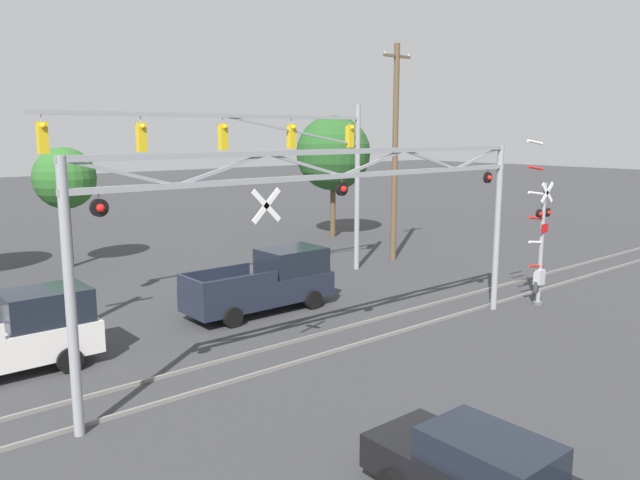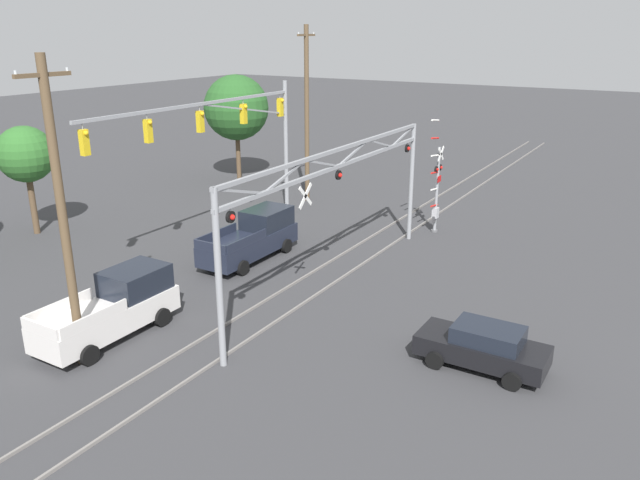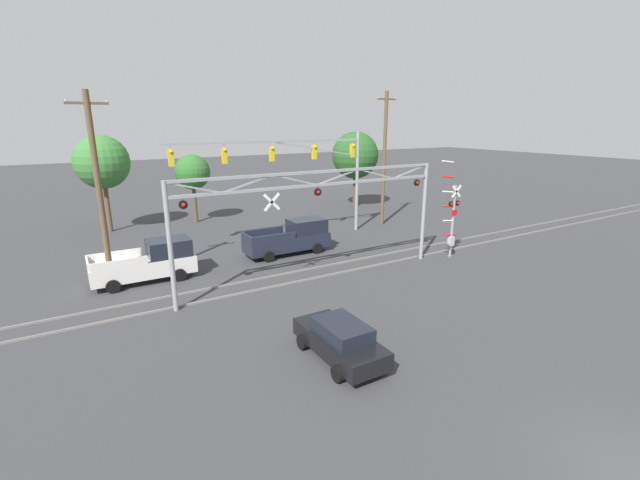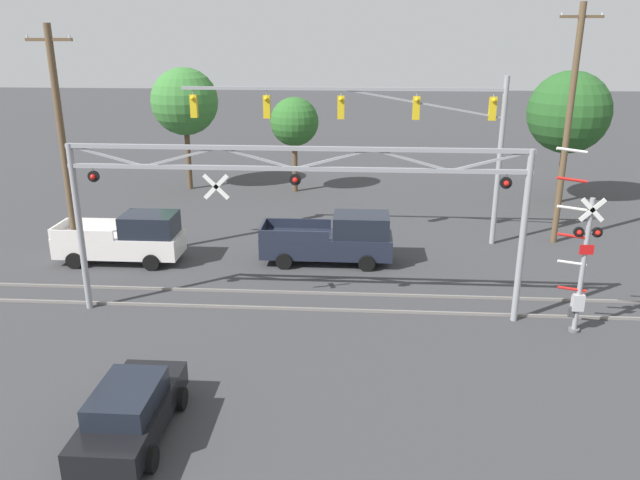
# 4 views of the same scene
# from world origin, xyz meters

# --- Properties ---
(rail_track_near) EXTENTS (80.00, 0.08, 0.10)m
(rail_track_near) POSITION_xyz_m (0.00, 15.80, 0.05)
(rail_track_near) COLOR gray
(rail_track_near) RESTS_ON ground_plane
(rail_track_far) EXTENTS (80.00, 0.08, 0.10)m
(rail_track_far) POSITION_xyz_m (0.00, 17.23, 0.05)
(rail_track_far) COLOR gray
(rail_track_far) RESTS_ON ground_plane
(crossing_gantry) EXTENTS (15.14, 0.27, 5.90)m
(crossing_gantry) POSITION_xyz_m (-0.02, 15.51, 4.37)
(crossing_gantry) COLOR gray
(crossing_gantry) RESTS_ON ground_plane
(crossing_signal_mast) EXTENTS (1.71, 0.35, 6.11)m
(crossing_signal_mast) POSITION_xyz_m (9.16, 14.80, 2.29)
(crossing_signal_mast) COLOR gray
(crossing_signal_mast) RESTS_ON ground_plane
(traffic_signal_span) EXTENTS (14.28, 0.39, 7.57)m
(traffic_signal_span) POSITION_xyz_m (3.93, 23.62, 5.50)
(traffic_signal_span) COLOR gray
(traffic_signal_span) RESTS_ON ground_plane
(pickup_truck_lead) EXTENTS (5.51, 2.09, 2.14)m
(pickup_truck_lead) POSITION_xyz_m (1.08, 20.67, 1.03)
(pickup_truck_lead) COLOR #1E2333
(pickup_truck_lead) RESTS_ON ground_plane
(pickup_truck_following) EXTENTS (5.25, 2.09, 2.14)m
(pickup_truck_following) POSITION_xyz_m (-7.71, 20.15, 1.02)
(pickup_truck_following) COLOR silver
(pickup_truck_following) RESTS_ON ground_plane
(sedan_waiting) EXTENTS (1.92, 4.06, 1.45)m
(sedan_waiting) POSITION_xyz_m (-3.29, 8.33, 0.74)
(sedan_waiting) COLOR black
(sedan_waiting) RESTS_ON ground_plane
(utility_pole_left) EXTENTS (1.80, 0.28, 9.67)m
(utility_pole_left) POSITION_xyz_m (-9.68, 19.58, 4.98)
(utility_pole_left) COLOR brown
(utility_pole_left) RESTS_ON ground_plane
(utility_pole_right) EXTENTS (1.80, 0.28, 10.54)m
(utility_pole_right) POSITION_xyz_m (11.18, 24.05, 5.42)
(utility_pole_right) COLOR brown
(utility_pole_right) RESTS_ON ground_plane
(background_tree_beyond_span) EXTENTS (4.49, 4.49, 7.35)m
(background_tree_beyond_span) POSITION_xyz_m (13.44, 31.25, 5.09)
(background_tree_beyond_span) COLOR brown
(background_tree_beyond_span) RESTS_ON ground_plane
(background_tree_far_right_verge) EXTENTS (2.88, 2.88, 5.67)m
(background_tree_far_right_verge) POSITION_xyz_m (-1.89, 32.77, 4.20)
(background_tree_far_right_verge) COLOR brown
(background_tree_far_right_verge) RESTS_ON ground_plane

